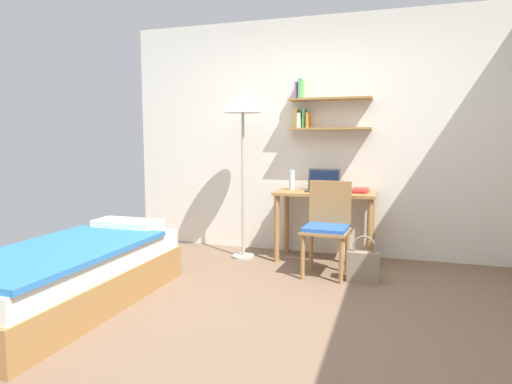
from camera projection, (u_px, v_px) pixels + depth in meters
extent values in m
plane|color=brown|center=(268.00, 321.00, 3.09)|extent=(5.28, 5.28, 0.00)
cube|color=silver|center=(318.00, 137.00, 4.86)|extent=(4.40, 0.05, 2.60)
cube|color=#9E703D|center=(329.00, 129.00, 4.68)|extent=(0.88, 0.22, 0.02)
cube|color=gold|center=(297.00, 119.00, 4.81)|extent=(0.03, 0.12, 0.20)
cube|color=silver|center=(300.00, 120.00, 4.78)|extent=(0.04, 0.16, 0.16)
cube|color=#4CA856|center=(304.00, 118.00, 4.78)|extent=(0.03, 0.14, 0.21)
cube|color=orange|center=(308.00, 120.00, 4.75)|extent=(0.02, 0.16, 0.16)
cube|color=#9E703D|center=(330.00, 99.00, 4.64)|extent=(0.88, 0.22, 0.02)
cube|color=purple|center=(297.00, 91.00, 4.77)|extent=(0.02, 0.13, 0.18)
cube|color=#4CA856|center=(301.00, 89.00, 4.75)|extent=(0.03, 0.14, 0.21)
cube|color=#9E703D|center=(71.00, 289.00, 3.35)|extent=(0.86, 1.97, 0.28)
cube|color=silver|center=(69.00, 261.00, 3.32)|extent=(0.82, 1.91, 0.16)
cube|color=#2D70B7|center=(57.00, 251.00, 3.20)|extent=(0.88, 1.61, 0.04)
cube|color=white|center=(127.00, 225.00, 4.03)|extent=(0.60, 0.28, 0.10)
cube|color=#9E703D|center=(326.00, 193.00, 4.57)|extent=(1.03, 0.52, 0.03)
cylinder|color=#9E703D|center=(277.00, 229.00, 4.56)|extent=(0.06, 0.06, 0.70)
cylinder|color=#9E703D|center=(370.00, 235.00, 4.27)|extent=(0.06, 0.06, 0.70)
cylinder|color=#9E703D|center=(286.00, 222.00, 4.96)|extent=(0.06, 0.06, 0.70)
cylinder|color=#9E703D|center=(372.00, 227.00, 4.68)|extent=(0.06, 0.06, 0.70)
cube|color=#9E703D|center=(326.00, 231.00, 4.07)|extent=(0.44, 0.43, 0.03)
cube|color=blue|center=(326.00, 228.00, 4.07)|extent=(0.40, 0.40, 0.04)
cube|color=#9E703D|center=(330.00, 202.00, 4.21)|extent=(0.40, 0.05, 0.41)
cylinder|color=#9E703D|center=(303.00, 257.00, 4.00)|extent=(0.04, 0.04, 0.42)
cylinder|color=#9E703D|center=(341.00, 261.00, 3.88)|extent=(0.04, 0.04, 0.42)
cylinder|color=#9E703D|center=(311.00, 249.00, 4.31)|extent=(0.04, 0.04, 0.42)
cylinder|color=#9E703D|center=(347.00, 252.00, 4.19)|extent=(0.04, 0.04, 0.42)
cylinder|color=#B2A893|center=(243.00, 256.00, 4.77)|extent=(0.24, 0.24, 0.02)
cylinder|color=#B2A893|center=(243.00, 185.00, 4.68)|extent=(0.03, 0.03, 1.53)
cone|color=silver|center=(243.00, 102.00, 4.58)|extent=(0.41, 0.41, 0.22)
cube|color=#2D2D33|center=(322.00, 191.00, 4.59)|extent=(0.34, 0.24, 0.01)
cube|color=#2D2D33|center=(324.00, 179.00, 4.66)|extent=(0.34, 0.06, 0.22)
cube|color=black|center=(324.00, 179.00, 4.66)|extent=(0.30, 0.04, 0.18)
cylinder|color=silver|center=(292.00, 180.00, 4.72)|extent=(0.06, 0.06, 0.22)
cube|color=#D13D38|center=(360.00, 192.00, 4.49)|extent=(0.19, 0.22, 0.02)
cube|color=#D13D38|center=(360.00, 189.00, 4.48)|extent=(0.16, 0.22, 0.03)
cube|color=gray|center=(363.00, 267.00, 3.94)|extent=(0.29, 0.12, 0.27)
torus|color=gray|center=(364.00, 246.00, 3.92)|extent=(0.20, 0.02, 0.20)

